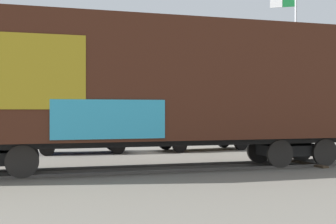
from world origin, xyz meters
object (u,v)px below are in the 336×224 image
Objects in this scene: freight_car at (155,83)px; parked_car_tan at (203,132)px; flagpole at (291,45)px; parked_car_blue at (81,134)px.

freight_car is 3.01× the size of parked_car_tan.
freight_car is at bearing -136.11° from flagpole.
freight_car is at bearing -120.04° from parked_car_tan.
freight_car reaches higher than parked_car_blue.
parked_car_tan is at bearing -151.73° from flagpole.
freight_car is 6.73m from parked_car_blue.
freight_car is 7.59m from parked_car_tan.
parked_car_blue is at bearing -177.70° from parked_car_tan.
parked_car_tan is (3.68, 6.37, -1.87)m from freight_car.
freight_car is 3.39× the size of parked_car_blue.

